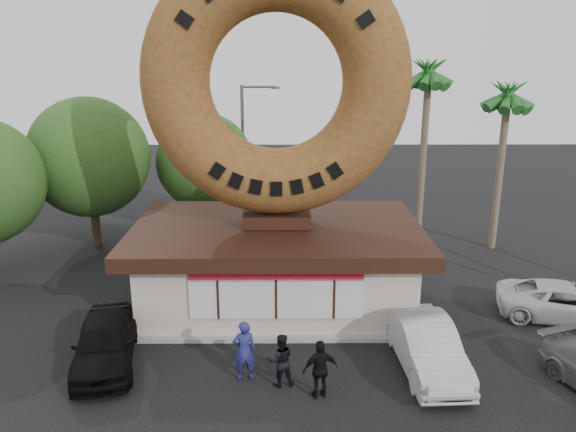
% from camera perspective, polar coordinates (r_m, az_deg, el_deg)
% --- Properties ---
extents(ground, '(90.00, 90.00, 0.00)m').
position_cam_1_polar(ground, '(17.77, -1.33, -17.09)').
color(ground, black).
rests_on(ground, ground).
extents(donut_shop, '(11.20, 7.20, 3.80)m').
position_cam_1_polar(donut_shop, '(22.28, -1.11, -4.67)').
color(donut_shop, beige).
rests_on(donut_shop, ground).
extents(giant_donut, '(9.78, 2.49, 9.78)m').
position_cam_1_polar(giant_donut, '(20.81, -1.21, 13.40)').
color(giant_donut, olive).
rests_on(giant_donut, donut_shop).
extents(tree_west, '(6.00, 6.00, 7.65)m').
position_cam_1_polar(tree_west, '(29.92, -19.56, 5.63)').
color(tree_west, '#473321').
rests_on(tree_west, ground).
extents(tree_mid, '(5.20, 5.20, 6.63)m').
position_cam_1_polar(tree_mid, '(30.65, -8.44, 5.47)').
color(tree_mid, '#473321').
rests_on(tree_mid, ground).
extents(palm_near, '(2.60, 2.60, 9.75)m').
position_cam_1_polar(palm_near, '(29.69, 14.07, 13.36)').
color(palm_near, '#726651').
rests_on(palm_near, ground).
extents(palm_far, '(2.60, 2.60, 8.75)m').
position_cam_1_polar(palm_far, '(29.39, 21.41, 10.88)').
color(palm_far, '#726651').
rests_on(palm_far, ground).
extents(street_lamp, '(2.11, 0.20, 8.00)m').
position_cam_1_polar(street_lamp, '(31.32, -4.32, 6.70)').
color(street_lamp, '#59595E').
rests_on(street_lamp, ground).
extents(person_left, '(0.79, 0.59, 1.97)m').
position_cam_1_polar(person_left, '(17.73, -4.47, -13.48)').
color(person_left, navy).
rests_on(person_left, ground).
extents(person_center, '(0.92, 0.78, 1.69)m').
position_cam_1_polar(person_center, '(17.48, -0.75, -14.43)').
color(person_center, black).
rests_on(person_center, ground).
extents(person_right, '(1.14, 0.68, 1.82)m').
position_cam_1_polar(person_right, '(16.95, 3.32, -15.29)').
color(person_right, black).
rests_on(person_right, ground).
extents(car_black, '(2.72, 4.89, 1.57)m').
position_cam_1_polar(car_black, '(19.45, -18.11, -12.08)').
color(car_black, black).
rests_on(car_black, ground).
extents(car_silver, '(1.95, 4.88, 1.58)m').
position_cam_1_polar(car_silver, '(18.85, 13.91, -12.68)').
color(car_silver, '#B6B6BB').
rests_on(car_silver, ground).
extents(car_white, '(5.39, 3.49, 1.38)m').
position_cam_1_polar(car_white, '(23.87, 26.42, -7.81)').
color(car_white, silver).
rests_on(car_white, ground).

